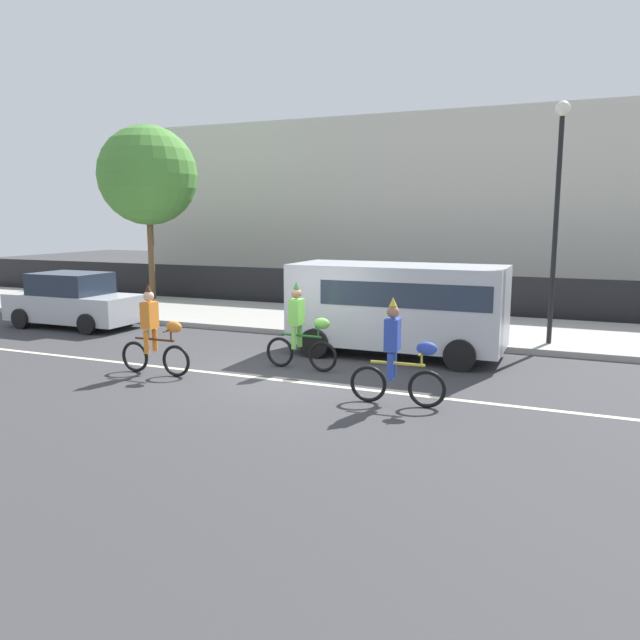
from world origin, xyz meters
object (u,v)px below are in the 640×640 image
object	(u,v)px
parade_cyclist_cobalt	(398,358)
parked_car_silver	(74,301)
parade_cyclist_orange	(155,335)
pedestrian_onlooker	(431,288)
parade_cyclist_lime	(301,331)
parked_van_silver	(400,303)
street_lamp_post	(558,188)

from	to	relation	value
parade_cyclist_cobalt	parked_car_silver	size ratio (longest dim) A/B	0.47
parade_cyclist_orange	pedestrian_onlooker	xyz separation A→B (m)	(3.68, 9.42, 0.17)
parade_cyclist_lime	parked_car_silver	world-z (taller)	parade_cyclist_lime
parked_van_silver	parade_cyclist_cobalt	bearing A→B (deg)	-74.63
parade_cyclist_orange	pedestrian_onlooker	size ratio (longest dim) A/B	1.19
parked_car_silver	pedestrian_onlooker	bearing A→B (deg)	30.15
parked_van_silver	street_lamp_post	size ratio (longest dim) A/B	0.85
parade_cyclist_lime	parked_van_silver	world-z (taller)	parked_van_silver
street_lamp_post	parade_cyclist_cobalt	bearing A→B (deg)	-109.83
parked_car_silver	pedestrian_onlooker	world-z (taller)	pedestrian_onlooker
parade_cyclist_cobalt	parked_van_silver	size ratio (longest dim) A/B	0.38
parade_cyclist_cobalt	parked_car_silver	world-z (taller)	parade_cyclist_cobalt
parade_cyclist_orange	parade_cyclist_cobalt	distance (m)	5.31
parade_cyclist_orange	parked_van_silver	world-z (taller)	parked_van_silver
parade_cyclist_lime	parade_cyclist_orange	bearing A→B (deg)	-148.89
parade_cyclist_lime	street_lamp_post	world-z (taller)	street_lamp_post
parade_cyclist_orange	parade_cyclist_cobalt	world-z (taller)	same
parade_cyclist_cobalt	parade_cyclist_orange	bearing A→B (deg)	178.55
parade_cyclist_lime	parade_cyclist_cobalt	bearing A→B (deg)	-33.10
parked_van_silver	street_lamp_post	xyz separation A→B (m)	(3.27, 2.19, 2.71)
parade_cyclist_cobalt	street_lamp_post	size ratio (longest dim) A/B	0.33
parade_cyclist_cobalt	parked_van_silver	world-z (taller)	parked_van_silver
parade_cyclist_orange	pedestrian_onlooker	distance (m)	10.12
parked_van_silver	parked_car_silver	world-z (taller)	parked_van_silver
parked_car_silver	parked_van_silver	bearing A→B (deg)	-0.37
parade_cyclist_lime	parked_van_silver	distance (m)	2.72
parade_cyclist_cobalt	street_lamp_post	world-z (taller)	street_lamp_post
parade_cyclist_cobalt	street_lamp_post	xyz separation A→B (m)	(2.20, 6.10, 3.15)
parade_cyclist_orange	parked_car_silver	bearing A→B (deg)	147.19
parked_van_silver	pedestrian_onlooker	size ratio (longest dim) A/B	3.09
street_lamp_post	parked_van_silver	bearing A→B (deg)	-146.14
parked_van_silver	parked_car_silver	xyz separation A→B (m)	(-10.18, 0.07, -0.50)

